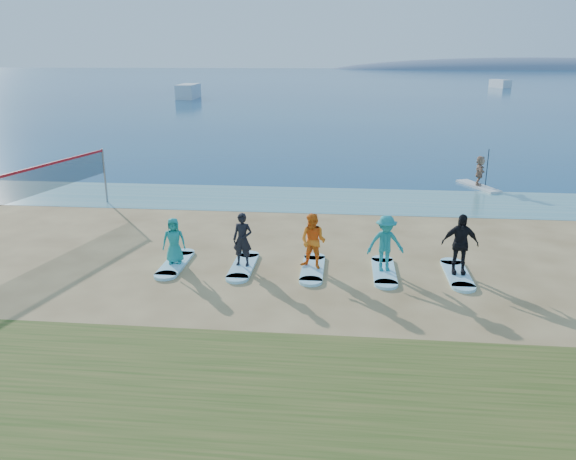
# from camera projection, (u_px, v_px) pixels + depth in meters

# --- Properties ---
(ground) EXTENTS (600.00, 600.00, 0.00)m
(ground) POSITION_uv_depth(u_px,v_px,m) (312.00, 286.00, 16.57)
(ground) COLOR tan
(ground) RESTS_ON ground
(shallow_water) EXTENTS (600.00, 600.00, 0.00)m
(shallow_water) POSITION_uv_depth(u_px,v_px,m) (326.00, 200.00, 26.54)
(shallow_water) COLOR teal
(shallow_water) RESTS_ON ground
(ocean) EXTENTS (600.00, 600.00, 0.00)m
(ocean) POSITION_uv_depth(u_px,v_px,m) (345.00, 79.00, 168.56)
(ocean) COLOR navy
(ocean) RESTS_ON ground
(island_ridge) EXTENTS (220.00, 56.00, 18.00)m
(island_ridge) POSITION_uv_depth(u_px,v_px,m) (529.00, 69.00, 292.26)
(island_ridge) COLOR slate
(island_ridge) RESTS_ON ground
(volleyball_net) EXTENTS (1.84, 8.92, 2.50)m
(volleyball_net) POSITION_uv_depth(u_px,v_px,m) (34.00, 182.00, 21.45)
(volleyball_net) COLOR gray
(volleyball_net) RESTS_ON ground
(paddleboard) EXTENTS (1.83, 3.03, 0.12)m
(paddleboard) POSITION_uv_depth(u_px,v_px,m) (478.00, 186.00, 29.05)
(paddleboard) COLOR silver
(paddleboard) RESTS_ON ground
(paddleboarder) EXTENTS (0.72, 1.47, 1.52)m
(paddleboarder) POSITION_uv_depth(u_px,v_px,m) (480.00, 171.00, 28.80)
(paddleboarder) COLOR tan
(paddleboarder) RESTS_ON paddleboard
(boat_offshore_a) EXTENTS (3.12, 7.90, 2.22)m
(boat_offshore_a) POSITION_uv_depth(u_px,v_px,m) (189.00, 98.00, 90.11)
(boat_offshore_a) COLOR silver
(boat_offshore_a) RESTS_ON ground
(boat_offshore_b) EXTENTS (3.61, 5.97, 1.70)m
(boat_offshore_b) POSITION_uv_depth(u_px,v_px,m) (500.00, 88.00, 120.39)
(boat_offshore_b) COLOR silver
(boat_offshore_b) RESTS_ON ground
(surfboard_0) EXTENTS (0.70, 2.20, 0.09)m
(surfboard_0) POSITION_uv_depth(u_px,v_px,m) (175.00, 264.00, 18.26)
(surfboard_0) COLOR #A4E9FF
(surfboard_0) RESTS_ON ground
(student_0) EXTENTS (0.81, 0.61, 1.50)m
(student_0) POSITION_uv_depth(u_px,v_px,m) (174.00, 241.00, 18.02)
(student_0) COLOR teal
(student_0) RESTS_ON surfboard_0
(surfboard_1) EXTENTS (0.70, 2.20, 0.09)m
(surfboard_1) POSITION_uv_depth(u_px,v_px,m) (243.00, 266.00, 18.04)
(surfboard_1) COLOR #A4E9FF
(surfboard_1) RESTS_ON ground
(student_1) EXTENTS (0.68, 0.49, 1.72)m
(student_1) POSITION_uv_depth(u_px,v_px,m) (243.00, 240.00, 17.77)
(student_1) COLOR black
(student_1) RESTS_ON surfboard_1
(surfboard_2) EXTENTS (0.70, 2.20, 0.09)m
(surfboard_2) POSITION_uv_depth(u_px,v_px,m) (313.00, 269.00, 17.82)
(surfboard_2) COLOR #A4E9FF
(surfboard_2) RESTS_ON ground
(student_2) EXTENTS (1.04, 0.93, 1.76)m
(student_2) POSITION_uv_depth(u_px,v_px,m) (313.00, 241.00, 17.54)
(student_2) COLOR orange
(student_2) RESTS_ON surfboard_2
(surfboard_3) EXTENTS (0.70, 2.20, 0.09)m
(surfboard_3) POSITION_uv_depth(u_px,v_px,m) (384.00, 271.00, 17.60)
(surfboard_3) COLOR #A4E9FF
(surfboard_3) RESTS_ON ground
(student_3) EXTENTS (1.24, 0.85, 1.77)m
(student_3) POSITION_uv_depth(u_px,v_px,m) (385.00, 243.00, 17.32)
(student_3) COLOR teal
(student_3) RESTS_ON surfboard_3
(surfboard_4) EXTENTS (0.70, 2.20, 0.09)m
(surfboard_4) POSITION_uv_depth(u_px,v_px,m) (457.00, 274.00, 17.38)
(surfboard_4) COLOR #A4E9FF
(surfboard_4) RESTS_ON ground
(student_4) EXTENTS (1.12, 0.49, 1.89)m
(student_4) POSITION_uv_depth(u_px,v_px,m) (460.00, 244.00, 17.09)
(student_4) COLOR black
(student_4) RESTS_ON surfboard_4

